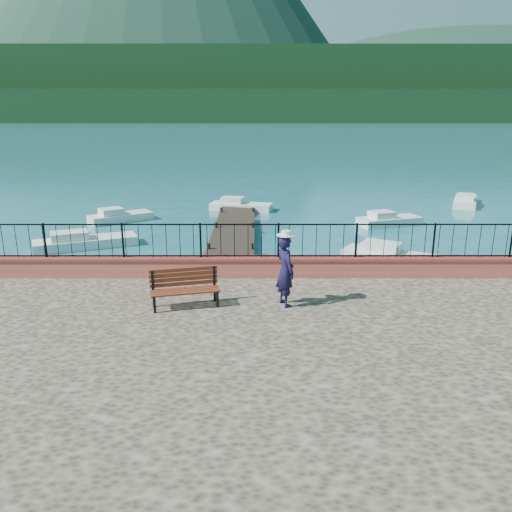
{
  "coord_description": "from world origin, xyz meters",
  "views": [
    {
      "loc": [
        -0.94,
        -9.95,
        5.75
      ],
      "look_at": [
        -0.93,
        2.0,
        2.3
      ],
      "focal_mm": 35.0,
      "sensor_mm": 36.0,
      "label": 1
    }
  ],
  "objects_px": {
    "person": "(285,271)",
    "boat_1": "(396,254)",
    "boat_3": "(121,214)",
    "boat_5": "(465,199)",
    "boat_0": "(86,239)",
    "park_bench": "(185,296)",
    "boat_4": "(241,204)",
    "boat_2": "(390,218)"
  },
  "relations": [
    {
      "from": "park_bench",
      "to": "person",
      "type": "bearing_deg",
      "value": -11.18
    },
    {
      "from": "park_bench",
      "to": "boat_4",
      "type": "height_order",
      "value": "park_bench"
    },
    {
      "from": "boat_3",
      "to": "boat_5",
      "type": "distance_m",
      "value": 21.57
    },
    {
      "from": "boat_0",
      "to": "boat_1",
      "type": "xyz_separation_m",
      "value": [
        13.03,
        -2.46,
        0.0
      ]
    },
    {
      "from": "boat_0",
      "to": "boat_4",
      "type": "distance_m",
      "value": 10.98
    },
    {
      "from": "boat_0",
      "to": "boat_5",
      "type": "distance_m",
      "value": 23.58
    },
    {
      "from": "park_bench",
      "to": "boat_0",
      "type": "bearing_deg",
      "value": 106.4
    },
    {
      "from": "person",
      "to": "boat_5",
      "type": "xyz_separation_m",
      "value": [
        12.84,
        20.49,
        -1.67
      ]
    },
    {
      "from": "boat_1",
      "to": "person",
      "type": "bearing_deg",
      "value": -91.87
    },
    {
      "from": "boat_1",
      "to": "boat_4",
      "type": "xyz_separation_m",
      "value": [
        -6.41,
        11.21,
        0.0
      ]
    },
    {
      "from": "boat_0",
      "to": "boat_5",
      "type": "xyz_separation_m",
      "value": [
        21.06,
        10.62,
        0.0
      ]
    },
    {
      "from": "boat_2",
      "to": "boat_3",
      "type": "height_order",
      "value": "same"
    },
    {
      "from": "boat_0",
      "to": "park_bench",
      "type": "bearing_deg",
      "value": -83.31
    },
    {
      "from": "boat_5",
      "to": "person",
      "type": "bearing_deg",
      "value": 171.45
    },
    {
      "from": "person",
      "to": "boat_3",
      "type": "distance_m",
      "value": 17.47
    },
    {
      "from": "park_bench",
      "to": "boat_0",
      "type": "distance_m",
      "value": 11.59
    },
    {
      "from": "person",
      "to": "boat_3",
      "type": "relative_size",
      "value": 0.52
    },
    {
      "from": "boat_5",
      "to": "boat_1",
      "type": "bearing_deg",
      "value": 171.99
    },
    {
      "from": "boat_2",
      "to": "boat_3",
      "type": "relative_size",
      "value": 1.0
    },
    {
      "from": "person",
      "to": "boat_2",
      "type": "distance_m",
      "value": 15.84
    },
    {
      "from": "boat_5",
      "to": "boat_4",
      "type": "bearing_deg",
      "value": 120.9
    },
    {
      "from": "person",
      "to": "boat_1",
      "type": "relative_size",
      "value": 0.43
    },
    {
      "from": "person",
      "to": "boat_5",
      "type": "bearing_deg",
      "value": -55.18
    },
    {
      "from": "park_bench",
      "to": "boat_1",
      "type": "relative_size",
      "value": 0.42
    },
    {
      "from": "person",
      "to": "boat_2",
      "type": "bearing_deg",
      "value": -46.97
    },
    {
      "from": "park_bench",
      "to": "boat_4",
      "type": "xyz_separation_m",
      "value": [
        0.83,
        18.73,
        -1.08
      ]
    },
    {
      "from": "boat_2",
      "to": "boat_4",
      "type": "relative_size",
      "value": 0.9
    },
    {
      "from": "boat_1",
      "to": "boat_2",
      "type": "bearing_deg",
      "value": 108.6
    },
    {
      "from": "person",
      "to": "boat_1",
      "type": "xyz_separation_m",
      "value": [
        4.82,
        7.41,
        -1.67
      ]
    },
    {
      "from": "boat_4",
      "to": "boat_5",
      "type": "height_order",
      "value": "same"
    },
    {
      "from": "boat_0",
      "to": "boat_2",
      "type": "xyz_separation_m",
      "value": [
        14.59,
        4.53,
        0.0
      ]
    },
    {
      "from": "boat_5",
      "to": "boat_0",
      "type": "bearing_deg",
      "value": 140.29
    },
    {
      "from": "park_bench",
      "to": "boat_5",
      "type": "bearing_deg",
      "value": 39.73
    },
    {
      "from": "park_bench",
      "to": "boat_4",
      "type": "relative_size",
      "value": 0.47
    },
    {
      "from": "boat_2",
      "to": "boat_3",
      "type": "xyz_separation_m",
      "value": [
        -14.48,
        0.98,
        0.0
      ]
    },
    {
      "from": "boat_1",
      "to": "boat_2",
      "type": "height_order",
      "value": "same"
    },
    {
      "from": "person",
      "to": "boat_4",
      "type": "xyz_separation_m",
      "value": [
        -1.59,
        18.62,
        -1.67
      ]
    },
    {
      "from": "boat_4",
      "to": "boat_1",
      "type": "bearing_deg",
      "value": -46.46
    },
    {
      "from": "boat_3",
      "to": "boat_4",
      "type": "height_order",
      "value": "same"
    },
    {
      "from": "boat_0",
      "to": "boat_3",
      "type": "xyz_separation_m",
      "value": [
        0.11,
        5.51,
        0.0
      ]
    },
    {
      "from": "boat_4",
      "to": "boat_2",
      "type": "bearing_deg",
      "value": -14.13
    },
    {
      "from": "boat_1",
      "to": "boat_5",
      "type": "xyz_separation_m",
      "value": [
        8.02,
        13.08,
        0.0
      ]
    }
  ]
}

